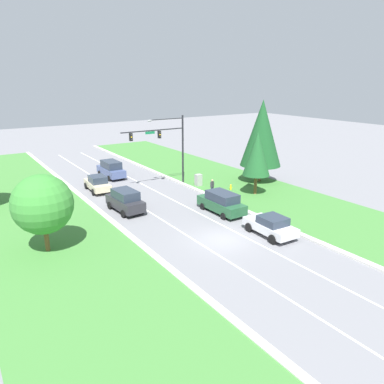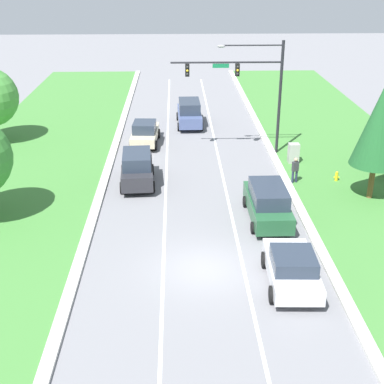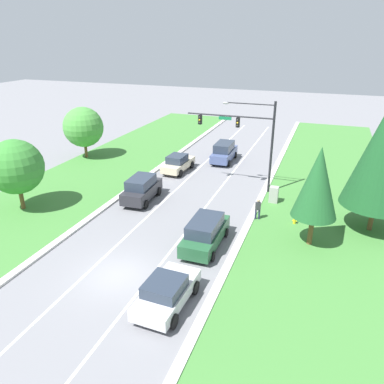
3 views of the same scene
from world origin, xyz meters
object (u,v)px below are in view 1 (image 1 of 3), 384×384
Objects in this scene: utility_cabinet at (198,180)px; slate_blue_suv at (111,169)px; traffic_signal_mast at (166,140)px; pedestrian at (212,186)px; silver_sedan at (271,225)px; conifer_near_right_tree at (257,154)px; charcoal_suv at (125,200)px; champagne_sedan at (97,183)px; conifer_far_right_tree at (262,133)px; fire_hydrant at (231,187)px; oak_far_left_tree at (42,204)px; forest_suv at (222,202)px.

slate_blue_suv is at bearing 126.33° from utility_cabinet.
pedestrian is (2.26, -5.56, -4.27)m from traffic_signal_mast.
silver_sedan is 0.67× the size of conifer_near_right_tree.
utility_cabinet is (3.09, 14.53, -0.13)m from silver_sedan.
charcoal_suv is 3.32× the size of utility_cabinet.
silver_sedan is (7.19, -11.30, -0.22)m from charcoal_suv.
champagne_sedan is 19.18m from conifer_far_right_tree.
silver_sedan is 16.58m from conifer_far_right_tree.
traffic_signal_mast reaches higher than charcoal_suv.
champagne_sedan is 2.74× the size of pedestrian.
oak_far_left_tree is (-20.29, -4.69, 3.17)m from fire_hydrant.
conifer_near_right_tree is (13.42, -10.28, 3.48)m from champagne_sedan.
utility_cabinet is (3.11, 8.31, -0.28)m from forest_suv.
pedestrian is at bearing 62.50° from forest_suv.
traffic_signal_mast is 11.21m from forest_suv.
traffic_signal_mast is 5.59× the size of utility_cabinet.
conifer_near_right_tree is at bearing -34.52° from champagne_sedan.
pedestrian is at bearing -67.86° from traffic_signal_mast.
silver_sedan is 0.96× the size of champagne_sedan.
forest_suv is at bearing -1.20° from oak_far_left_tree.
fire_hydrant is at bearing 13.01° from oak_far_left_tree.
forest_suv is 0.91× the size of oak_far_left_tree.
fire_hydrant is 0.11× the size of conifer_near_right_tree.
slate_blue_suv is at bearing 56.17° from oak_far_left_tree.
utility_cabinet reaches higher than fire_hydrant.
traffic_signal_mast is 18.44m from oak_far_left_tree.
slate_blue_suv is 15.28m from fire_hydrant.
utility_cabinet is at bearing -20.56° from champagne_sedan.
slate_blue_suv is at bearing 140.05° from conifer_far_right_tree.
forest_suv reaches higher than utility_cabinet.
conifer_far_right_tree is at bearing 12.48° from oak_far_left_tree.
conifer_near_right_tree reaches higher than slate_blue_suv.
traffic_signal_mast is 9.10m from slate_blue_suv.
champagne_sedan is (-7.10, 18.96, 0.04)m from silver_sedan.
forest_suv is 7.20m from fire_hydrant.
forest_suv is at bearing -38.53° from charcoal_suv.
champagne_sedan is at bearing 86.05° from charcoal_suv.
oak_far_left_tree is at bearing 158.97° from silver_sedan.
champagne_sedan is 3.31× the size of utility_cabinet.
silver_sedan is 11.30m from conifer_near_right_tree.
oak_far_left_tree reaches higher than silver_sedan.
oak_far_left_tree is at bearing -124.96° from slate_blue_suv.
traffic_signal_mast is at bearing 32.46° from charcoal_suv.
utility_cabinet is 0.21× the size of conifer_near_right_tree.
utility_cabinet is 20.14m from oak_far_left_tree.
slate_blue_suv is 1.08× the size of champagne_sedan.
conifer_near_right_tree reaches higher than utility_cabinet.
forest_suv is 8.88m from utility_cabinet.
charcoal_suv is 0.92× the size of forest_suv.
silver_sedan is at bearing -126.09° from conifer_near_right_tree.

